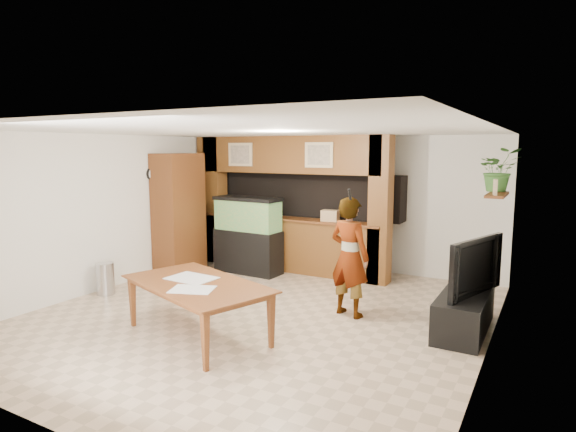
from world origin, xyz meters
The scene contains 21 objects.
floor centered at (0.00, 0.00, 0.00)m, with size 6.50×6.50×0.00m, color tan.
ceiling centered at (0.00, 0.00, 2.60)m, with size 6.50×6.50×0.00m, color white.
wall_back centered at (0.00, 3.25, 1.30)m, with size 6.00×6.00×0.00m, color silver.
wall_left centered at (-3.00, 0.00, 1.30)m, with size 6.50×6.50×0.00m, color silver.
wall_right centered at (3.00, 0.00, 1.30)m, with size 6.50×6.50×0.00m, color silver.
partition centered at (-0.95, 2.64, 1.31)m, with size 4.20×0.99×2.60m.
wall_clock centered at (-2.97, 1.00, 1.90)m, with size 0.05×0.25×0.25m.
wall_shelf centered at (2.85, 1.95, 1.70)m, with size 0.25×0.90×0.04m, color brown.
pantry_cabinet centered at (-2.70, 1.39, 1.14)m, with size 0.57×0.93×2.28m, color brown.
trash_can centered at (-2.73, -0.37, 0.26)m, with size 0.29×0.29×0.53m, color #B2B2B7.
aquarium centered at (-1.49, 1.95, 0.71)m, with size 1.32×0.49×1.46m.
tv_stand centered at (2.65, 0.82, 0.26)m, with size 0.56×1.53×0.51m, color black.
television centered at (2.65, 0.82, 0.88)m, with size 1.27×0.17×0.73m, color black.
photo_frame centered at (2.85, 1.64, 1.83)m, with size 0.03×0.16×0.22m, color tan.
potted_plant centered at (2.82, 2.27, 2.05)m, with size 0.59×0.51×0.65m, color #376E2C.
person centered at (1.11, 0.63, 0.85)m, with size 0.62×0.41×1.70m, color #967752.
microphone centered at (1.16, 0.47, 1.75)m, with size 0.04×0.04×0.16m, color black.
dining_table centered at (-0.27, -1.07, 0.35)m, with size 1.99×1.11×0.70m, color brown.
newspaper_a centered at (-0.44, -0.91, 0.70)m, with size 0.61×0.44×0.01m, color silver.
newspaper_b centered at (-0.11, -1.30, 0.70)m, with size 0.50×0.37×0.01m, color silver.
counter_box centered at (-0.01, 2.45, 1.14)m, with size 0.30×0.20×0.20m, color tan.
Camera 1 is at (3.57, -5.58, 2.35)m, focal length 30.00 mm.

